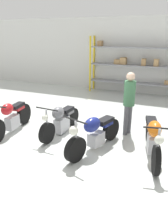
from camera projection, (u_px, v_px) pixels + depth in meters
ground_plane at (79, 140)px, 6.11m from camera, size 30.00×30.00×0.00m
back_wall at (128, 56)px, 10.69m from camera, size 30.00×0.08×3.60m
shelving_rack at (137, 65)px, 10.31m from camera, size 4.74×0.63×2.72m
motorcycle_red at (11, 118)px, 6.45m from camera, size 0.75×2.10×1.05m
motorcycle_grey at (61, 120)px, 6.40m from camera, size 0.68×1.96×0.97m
motorcycle_blue at (95, 133)px, 5.46m from camera, size 0.88×2.03×1.02m
motorcycle_orange at (153, 137)px, 5.20m from camera, size 0.75×2.15×1.04m
person_browsing at (129, 99)px, 6.14m from camera, size 0.42×0.42×1.82m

